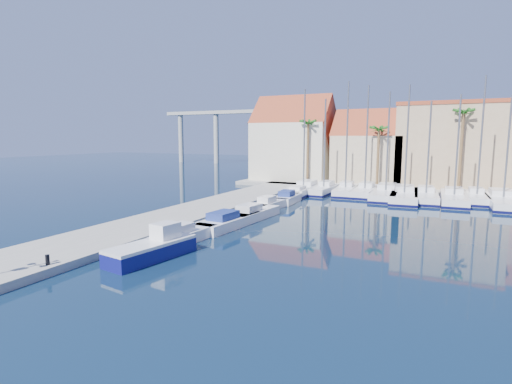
# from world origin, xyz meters

# --- Properties ---
(ground) EXTENTS (260.00, 260.00, 0.00)m
(ground) POSITION_xyz_m (0.00, 0.00, 0.00)
(ground) COLOR black
(ground) RESTS_ON ground
(quay_west) EXTENTS (6.00, 77.00, 0.50)m
(quay_west) POSITION_xyz_m (-9.00, 13.50, 0.25)
(quay_west) COLOR gray
(quay_west) RESTS_ON ground
(shore_north) EXTENTS (54.00, 16.00, 0.50)m
(shore_north) POSITION_xyz_m (10.00, 48.00, 0.25)
(shore_north) COLOR gray
(shore_north) RESTS_ON ground
(bollard) EXTENTS (0.22, 0.22, 0.56)m
(bollard) POSITION_xyz_m (-6.60, -0.23, 0.78)
(bollard) COLOR black
(bollard) RESTS_ON quay_west
(fishing_boat) EXTENTS (2.80, 6.05, 2.04)m
(fishing_boat) POSITION_xyz_m (-3.24, 4.43, 0.68)
(fishing_boat) COLOR navy
(fishing_boat) RESTS_ON ground
(motorboat_west_0) EXTENTS (2.20, 5.69, 1.40)m
(motorboat_west_0) POSITION_xyz_m (-3.86, 8.41, 0.51)
(motorboat_west_0) COLOR white
(motorboat_west_0) RESTS_ON ground
(motorboat_west_1) EXTENTS (2.85, 7.41, 1.40)m
(motorboat_west_1) POSITION_xyz_m (-3.42, 13.79, 0.51)
(motorboat_west_1) COLOR white
(motorboat_west_1) RESTS_ON ground
(motorboat_west_2) EXTENTS (2.64, 6.71, 1.40)m
(motorboat_west_2) POSITION_xyz_m (-3.07, 17.71, 0.51)
(motorboat_west_2) COLOR white
(motorboat_west_2) RESTS_ON ground
(motorboat_west_3) EXTENTS (2.17, 5.59, 1.40)m
(motorboat_west_3) POSITION_xyz_m (-3.66, 22.80, 0.51)
(motorboat_west_3) COLOR white
(motorboat_west_3) RESTS_ON ground
(motorboat_west_4) EXTENTS (2.37, 6.23, 1.40)m
(motorboat_west_4) POSITION_xyz_m (-3.54, 27.81, 0.51)
(motorboat_west_4) COLOR white
(motorboat_west_4) RESTS_ON ground
(motorboat_west_5) EXTENTS (2.28, 6.22, 1.40)m
(motorboat_west_5) POSITION_xyz_m (-3.76, 32.28, 0.51)
(motorboat_west_5) COLOR white
(motorboat_west_5) RESTS_ON ground
(sailboat_0) EXTENTS (3.01, 10.74, 13.33)m
(sailboat_0) POSITION_xyz_m (-4.17, 35.59, 0.58)
(sailboat_0) COLOR white
(sailboat_0) RESTS_ON ground
(sailboat_1) EXTENTS (2.53, 8.31, 12.10)m
(sailboat_1) POSITION_xyz_m (-1.67, 36.29, 0.61)
(sailboat_1) COLOR white
(sailboat_1) RESTS_ON ground
(sailboat_2) EXTENTS (2.92, 8.66, 14.12)m
(sailboat_2) POSITION_xyz_m (1.01, 36.67, 0.64)
(sailboat_2) COLOR white
(sailboat_2) RESTS_ON ground
(sailboat_3) EXTENTS (2.39, 8.90, 13.55)m
(sailboat_3) POSITION_xyz_m (3.44, 36.91, 0.62)
(sailboat_3) COLOR white
(sailboat_3) RESTS_ON ground
(sailboat_4) EXTENTS (3.45, 11.27, 12.61)m
(sailboat_4) POSITION_xyz_m (6.04, 36.18, 0.57)
(sailboat_4) COLOR white
(sailboat_4) RESTS_ON ground
(sailboat_5) EXTENTS (3.72, 11.43, 13.18)m
(sailboat_5) POSITION_xyz_m (8.23, 35.30, 0.58)
(sailboat_5) COLOR white
(sailboat_5) RESTS_ON ground
(sailboat_6) EXTENTS (3.27, 9.78, 11.31)m
(sailboat_6) POSITION_xyz_m (10.54, 35.74, 0.57)
(sailboat_6) COLOR white
(sailboat_6) RESTS_ON ground
(sailboat_7) EXTENTS (3.01, 10.26, 11.92)m
(sailboat_7) POSITION_xyz_m (13.46, 35.63, 0.57)
(sailboat_7) COLOR white
(sailboat_7) RESTS_ON ground
(sailboat_8) EXTENTS (2.47, 8.15, 13.97)m
(sailboat_8) POSITION_xyz_m (15.76, 37.00, 0.66)
(sailboat_8) COLOR white
(sailboat_8) RESTS_ON ground
(sailboat_9) EXTENTS (3.52, 12.03, 11.68)m
(sailboat_9) POSITION_xyz_m (18.19, 36.04, 0.55)
(sailboat_9) COLOR white
(sailboat_9) RESTS_ON ground
(building_0) EXTENTS (12.30, 9.00, 13.50)m
(building_0) POSITION_xyz_m (-10.00, 47.00, 6.52)
(building_0) COLOR beige
(building_0) RESTS_ON shore_north
(building_1) EXTENTS (10.30, 8.00, 11.00)m
(building_1) POSITION_xyz_m (2.00, 47.00, 5.30)
(building_1) COLOR tan
(building_1) RESTS_ON shore_north
(building_2) EXTENTS (14.20, 10.20, 11.50)m
(building_2) POSITION_xyz_m (13.00, 48.00, 6.26)
(building_2) COLOR tan
(building_2) RESTS_ON shore_north
(palm_0) EXTENTS (2.60, 2.60, 10.15)m
(palm_0) POSITION_xyz_m (-6.00, 42.00, 9.08)
(palm_0) COLOR brown
(palm_0) RESTS_ON shore_north
(palm_1) EXTENTS (2.60, 2.60, 9.15)m
(palm_1) POSITION_xyz_m (4.00, 42.00, 8.14)
(palm_1) COLOR brown
(palm_1) RESTS_ON shore_north
(palm_2) EXTENTS (2.60, 2.60, 11.15)m
(palm_2) POSITION_xyz_m (14.00, 42.00, 10.02)
(palm_2) COLOR brown
(palm_2) RESTS_ON shore_north
(viaduct) EXTENTS (48.00, 2.20, 14.45)m
(viaduct) POSITION_xyz_m (-39.07, 82.00, 10.25)
(viaduct) COLOR #9E9E99
(viaduct) RESTS_ON ground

